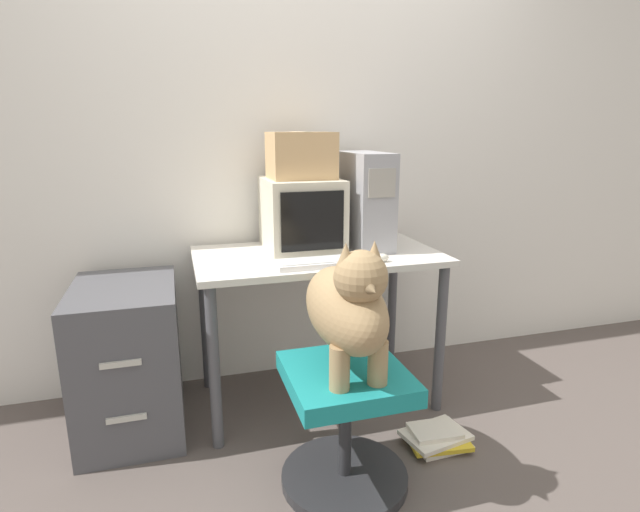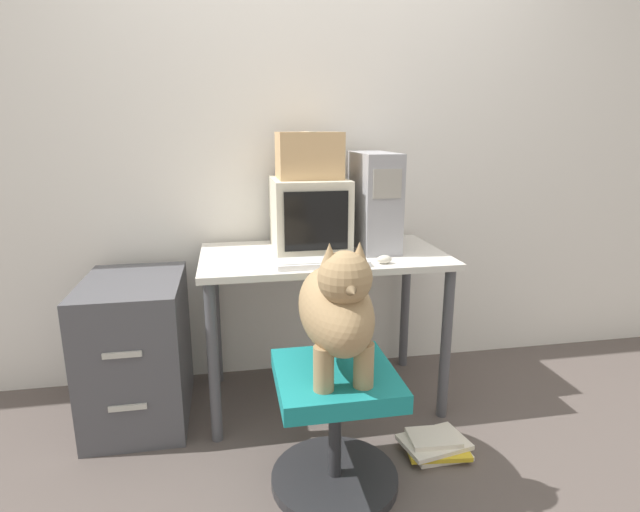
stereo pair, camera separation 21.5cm
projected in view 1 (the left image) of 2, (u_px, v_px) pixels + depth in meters
ground_plane at (337, 432)px, 2.32m from camera, size 12.00×12.00×0.00m
wall_back at (297, 141)px, 2.67m from camera, size 8.00×0.05×2.60m
desk at (317, 275)px, 2.46m from camera, size 1.18×0.66×0.78m
crt_monitor at (302, 214)px, 2.47m from camera, size 0.36×0.41×0.35m
pc_tower at (365, 200)px, 2.52m from camera, size 0.18×0.43×0.48m
keyboard at (321, 262)px, 2.21m from camera, size 0.41×0.15×0.03m
computer_mouse at (382, 258)px, 2.26m from camera, size 0.07×0.04×0.04m
office_chair at (345, 421)px, 1.93m from camera, size 0.50×0.50×0.49m
dog at (348, 306)px, 1.80m from camera, size 0.26×0.56×0.52m
filing_cabinet at (129, 358)px, 2.28m from camera, size 0.45×0.62×0.69m
cardboard_box at (301, 155)px, 2.40m from camera, size 0.30×0.26×0.22m
book_stack_floor at (437, 437)px, 2.21m from camera, size 0.31×0.24×0.08m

